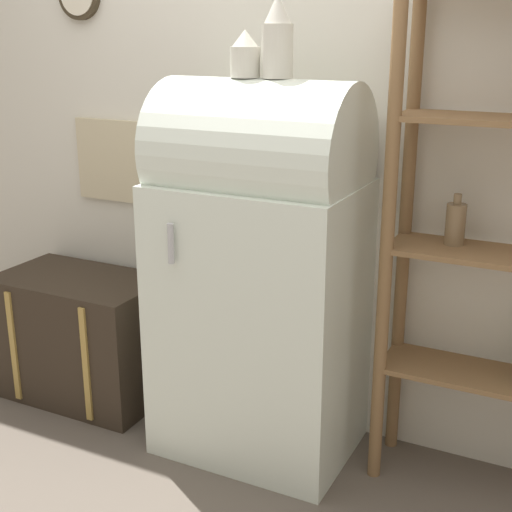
% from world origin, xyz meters
% --- Properties ---
extents(ground_plane, '(12.00, 12.00, 0.00)m').
position_xyz_m(ground_plane, '(0.00, 0.00, 0.00)').
color(ground_plane, '#60564C').
extents(wall_back, '(7.00, 0.09, 2.70)m').
position_xyz_m(wall_back, '(-0.01, 0.57, 1.35)').
color(wall_back, silver).
rests_on(wall_back, ground_plane).
extents(refrigerator, '(0.78, 0.60, 1.53)m').
position_xyz_m(refrigerator, '(-0.00, 0.27, 0.78)').
color(refrigerator, silver).
rests_on(refrigerator, ground_plane).
extents(suitcase_trunk, '(0.77, 0.47, 0.60)m').
position_xyz_m(suitcase_trunk, '(-0.95, 0.28, 0.30)').
color(suitcase_trunk, '#33281E').
rests_on(suitcase_trunk, ground_plane).
extents(shelf_unit, '(0.71, 0.29, 1.89)m').
position_xyz_m(shelf_unit, '(0.85, 0.39, 1.03)').
color(shelf_unit, olive).
rests_on(shelf_unit, ground_plane).
extents(vase_left, '(0.11, 0.11, 0.17)m').
position_xyz_m(vase_left, '(-0.06, 0.26, 1.61)').
color(vase_left, beige).
rests_on(vase_left, refrigerator).
extents(vase_center, '(0.11, 0.11, 0.29)m').
position_xyz_m(vase_center, '(0.06, 0.27, 1.66)').
color(vase_center, beige).
rests_on(vase_center, refrigerator).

